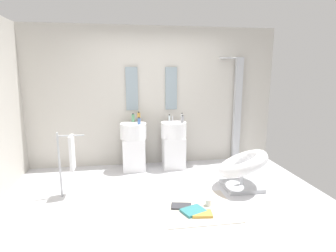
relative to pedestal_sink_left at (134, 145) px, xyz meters
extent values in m
cube|color=silver|center=(0.37, -1.29, -0.49)|extent=(4.80, 3.60, 0.04)
cube|color=beige|center=(0.37, 0.36, 0.83)|extent=(4.80, 0.10, 2.60)
cube|color=white|center=(0.00, 0.00, -0.17)|extent=(0.40, 0.40, 0.59)
cylinder|color=white|center=(0.00, 0.00, 0.26)|extent=(0.47, 0.47, 0.28)
cylinder|color=#B7BABF|center=(0.00, 0.13, 0.45)|extent=(0.02, 0.02, 0.10)
cube|color=white|center=(0.74, 0.00, -0.17)|extent=(0.40, 0.40, 0.59)
cylinder|color=white|center=(0.74, 0.00, 0.26)|extent=(0.47, 0.47, 0.28)
cylinder|color=#B7BABF|center=(0.74, 0.13, 0.45)|extent=(0.02, 0.02, 0.10)
cube|color=#8C9EA8|center=(0.00, 0.29, 1.00)|extent=(0.22, 0.03, 0.79)
cube|color=#8C9EA8|center=(0.74, 0.29, 1.00)|extent=(0.22, 0.03, 0.79)
cube|color=#B7BABF|center=(2.06, 0.24, 0.56)|extent=(0.14, 0.08, 2.05)
cylinder|color=#B7BABF|center=(1.91, 0.22, 1.56)|extent=(0.30, 0.02, 0.02)
cylinder|color=#B7BABF|center=(1.76, 0.19, 1.56)|extent=(0.24, 0.24, 0.02)
cube|color=#B7BABF|center=(1.62, -1.09, -0.44)|extent=(0.56, 0.50, 0.06)
cylinder|color=#B7BABF|center=(1.62, -1.09, -0.27)|extent=(0.05, 0.05, 0.34)
torus|color=white|center=(1.62, -1.09, -0.07)|extent=(1.05, 1.05, 0.49)
cylinder|color=#B7BABF|center=(-1.07, -0.96, 0.01)|extent=(0.03, 0.03, 0.95)
cylinder|color=#B7BABF|center=(-0.89, -0.96, 0.43)|extent=(0.36, 0.02, 0.02)
cube|color=white|center=(-0.89, -0.96, 0.18)|extent=(0.04, 0.22, 0.50)
cube|color=beige|center=(0.79, -1.59, -0.46)|extent=(0.94, 0.90, 0.01)
cube|color=#38383D|center=(0.57, -1.56, -0.44)|extent=(0.29, 0.22, 0.02)
cube|color=teal|center=(0.70, -1.71, -0.44)|extent=(0.35, 0.31, 0.03)
cube|color=gold|center=(0.79, -1.80, -0.44)|extent=(0.27, 0.19, 0.03)
cylinder|color=white|center=(0.94, -1.57, -0.41)|extent=(0.08, 0.08, 0.09)
cylinder|color=#C68C38|center=(0.11, 0.13, 0.49)|extent=(0.06, 0.06, 0.17)
cylinder|color=black|center=(0.11, 0.13, 0.58)|extent=(0.03, 0.03, 0.02)
cylinder|color=#99999E|center=(0.89, -0.07, 0.46)|extent=(0.05, 0.05, 0.12)
cylinder|color=black|center=(0.89, -0.07, 0.53)|extent=(0.03, 0.03, 0.02)
cylinder|color=#4C72B7|center=(0.10, -0.09, 0.45)|extent=(0.06, 0.06, 0.11)
cylinder|color=black|center=(0.10, -0.09, 0.52)|extent=(0.03, 0.03, 0.02)
cylinder|color=white|center=(0.90, 0.04, 0.47)|extent=(0.04, 0.04, 0.14)
cylinder|color=black|center=(0.90, 0.04, 0.55)|extent=(0.02, 0.02, 0.02)
cylinder|color=#59996B|center=(0.01, 0.13, 0.47)|extent=(0.06, 0.06, 0.14)
cylinder|color=black|center=(0.01, 0.13, 0.55)|extent=(0.03, 0.03, 0.02)
cylinder|color=silver|center=(0.69, 0.16, 0.45)|extent=(0.04, 0.04, 0.10)
cylinder|color=black|center=(0.69, 0.16, 0.51)|extent=(0.02, 0.02, 0.02)
camera|label=1|loc=(-0.11, -4.79, 1.31)|focal=28.85mm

